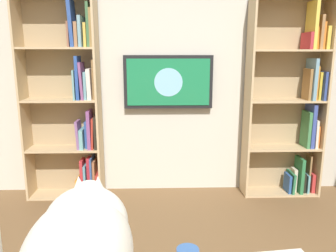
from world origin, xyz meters
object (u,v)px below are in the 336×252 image
Objects in this scene: bookshelf_left at (293,103)px; bookshelf_right at (72,103)px; wall_mounted_tv at (168,82)px; cat at (81,246)px.

bookshelf_left is 0.99× the size of bookshelf_right.
cat is at bearing 82.25° from wall_mounted_tv.
bookshelf_left is 1.34m from wall_mounted_tv.
wall_mounted_tv is (1.32, -0.08, 0.22)m from bookshelf_left.
cat is at bearing 104.67° from bookshelf_right.
bookshelf_right is (2.33, 0.00, 0.01)m from bookshelf_left.
wall_mounted_tv is at bearing -175.27° from bookshelf_right.
bookshelf_left is 3.13× the size of cat.
bookshelf_left is 3.01m from cat.
cat is at bearing 56.25° from bookshelf_left.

